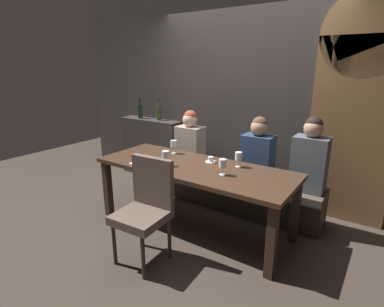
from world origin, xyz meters
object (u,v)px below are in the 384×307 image
Objects in this scene: diner_redhead at (190,140)px; espresso_cup at (211,160)px; wine_glass_center_back at (239,157)px; fork_on_table at (150,166)px; dining_table at (194,173)px; dessert_plate at (141,162)px; banquette_bench at (223,188)px; wine_glass_far_left at (166,156)px; wine_bottle_pale_label at (159,112)px; wine_glass_end_left at (223,164)px; diner_far_end at (310,156)px; chair_near_side at (146,204)px; wine_bottle_dark_red at (140,111)px; wine_glass_near_right at (174,144)px; diner_bearded at (258,151)px.

diner_redhead is 6.43× the size of espresso_cup.
fork_on_table is at bearing -147.76° from wine_glass_center_back.
dining_table is 0.60m from dessert_plate.
wine_glass_far_left is (-0.25, -0.87, 0.62)m from banquette_bench.
wine_glass_end_left is at bearing -32.59° from wine_bottle_pale_label.
banquette_bench is 15.24× the size of wine_glass_end_left.
diner_far_end is at bearing 51.11° from wine_glass_end_left.
wine_glass_end_left is 1.37× the size of espresso_cup.
wine_bottle_pale_label is (-1.39, 1.06, 0.42)m from dining_table.
diner_far_end is at bearing 0.68° from banquette_bench.
wine_bottle_dark_red is at bearing 134.47° from chair_near_side.
wine_glass_near_right is at bearing 84.66° from dessert_plate.
dessert_plate is at bearing -56.89° from wine_bottle_pale_label.
dessert_plate is at bearing -90.41° from diner_redhead.
chair_near_side is 5.98× the size of wine_glass_near_right.
espresso_cup is (0.09, -0.50, 0.54)m from banquette_bench.
wine_bottle_dark_red reaches higher than banquette_bench.
dessert_plate is at bearing 136.77° from chair_near_side.
diner_bearded is at bearing 67.18° from fork_on_table.
fork_on_table is at bearing -144.52° from dining_table.
diner_redhead is 0.93× the size of diner_far_end.
wine_bottle_dark_red is 1.99× the size of wine_glass_center_back.
espresso_cup is (-0.95, -0.51, -0.08)m from diner_far_end.
diner_bearded is 4.74× the size of wine_glass_center_back.
wine_glass_far_left is at bearing -72.82° from diner_redhead.
fork_on_table is (-0.78, -0.19, -0.11)m from wine_glass_end_left.
dining_table is at bearing 168.45° from wine_glass_end_left.
wine_glass_end_left reaches higher than dessert_plate.
wine_bottle_dark_red is 1.82m from dessert_plate.
diner_bearded is at bearing 44.09° from dessert_plate.
diner_redhead is at bearing -177.18° from banquette_bench.
fork_on_table is (0.13, -0.95, -0.07)m from diner_redhead.
dessert_plate reaches higher than banquette_bench.
fork_on_table is (-0.84, -0.95, -0.07)m from diner_bearded.
diner_bearded is 1.02m from wine_glass_near_right.
diner_redhead is at bearing 127.35° from dining_table.
wine_glass_center_back is at bearing -1.55° from wine_glass_near_right.
banquette_bench is 1.98m from wine_bottle_dark_red.
diner_redhead reaches higher than chair_near_side.
wine_glass_end_left is (0.44, 0.64, 0.29)m from chair_near_side.
diner_far_end reaches higher than diner_bearded.
wine_bottle_dark_red is at bearing 173.62° from diner_far_end.
wine_bottle_dark_red is at bearing 170.96° from diner_bearded.
diner_far_end is 4.87× the size of fork_on_table.
diner_far_end reaches higher than wine_glass_far_left.
chair_near_side reaches higher than dessert_plate.
wine_bottle_pale_label is 1.63m from dessert_plate.
wine_glass_end_left is 1.00× the size of wine_glass_near_right.
dining_table is 2.08m from wine_bottle_dark_red.
wine_glass_center_back is 1.07m from dessert_plate.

